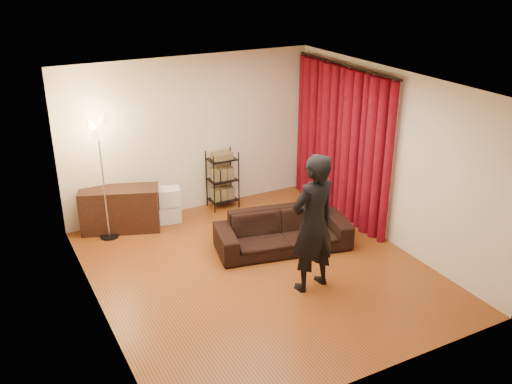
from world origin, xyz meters
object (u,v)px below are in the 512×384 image
person (313,223)px  media_cabinet (120,209)px  wire_shelf (223,180)px  storage_boxes (169,205)px  sofa (283,231)px  floor_lamp (103,180)px

person → media_cabinet: 3.49m
person → wire_shelf: size_ratio=1.84×
media_cabinet → wire_shelf: bearing=21.7°
storage_boxes → sofa: bearing=-54.8°
sofa → person: bearing=-88.7°
media_cabinet → storage_boxes: (0.81, -0.08, -0.06)m
sofa → media_cabinet: size_ratio=1.63×
wire_shelf → floor_lamp: (-2.12, -0.22, 0.47)m
sofa → floor_lamp: (-2.28, 1.64, 0.69)m
floor_lamp → wire_shelf: bearing=5.9°
sofa → media_cabinet: 2.71m
media_cabinet → wire_shelf: size_ratio=1.20×
media_cabinet → floor_lamp: (-0.25, -0.17, 0.63)m
floor_lamp → storage_boxes: bearing=4.5°
storage_boxes → wire_shelf: 1.09m
sofa → storage_boxes: (-1.21, 1.72, 0.01)m
person → wire_shelf: (0.05, 2.97, -0.44)m
wire_shelf → floor_lamp: size_ratio=0.53×
media_cabinet → storage_boxes: 0.82m
person → storage_boxes: 3.08m
wire_shelf → storage_boxes: bearing=-167.0°
sofa → person: size_ratio=1.06×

